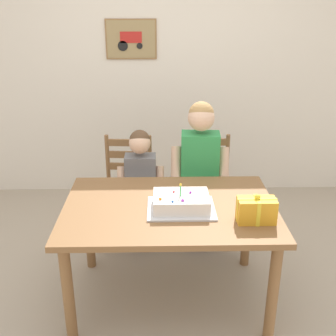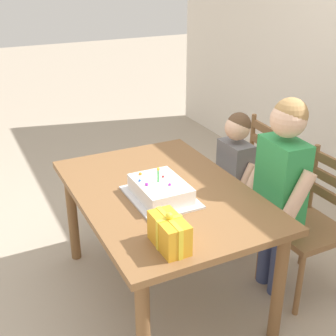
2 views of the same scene
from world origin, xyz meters
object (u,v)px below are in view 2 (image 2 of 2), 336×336
(birthday_cake, at_px, (160,190))
(chair_left, at_px, (247,181))
(gift_box_red_large, at_px, (169,233))
(chair_right, at_px, (312,225))
(dining_table, at_px, (163,205))
(child_younger, at_px, (234,171))
(child_older, at_px, (281,180))

(birthday_cake, bearing_deg, chair_left, 114.72)
(gift_box_red_large, bearing_deg, birthday_cake, 159.52)
(birthday_cake, height_order, chair_right, birthday_cake)
(dining_table, relative_size, chair_left, 1.54)
(gift_box_red_large, bearing_deg, chair_right, 99.05)
(chair_left, bearing_deg, child_younger, -58.36)
(child_older, xyz_separation_m, child_younger, (-0.48, 0.00, -0.14))
(child_older, bearing_deg, chair_left, 160.88)
(chair_left, bearing_deg, chair_right, 0.01)
(dining_table, distance_m, child_younger, 0.70)
(child_younger, bearing_deg, child_older, -0.06)
(birthday_cake, relative_size, chair_right, 0.48)
(chair_right, height_order, child_older, child_older)
(chair_right, relative_size, child_older, 0.71)
(birthday_cake, bearing_deg, child_younger, 112.49)
(child_older, bearing_deg, chair_right, 66.59)
(birthday_cake, relative_size, child_older, 0.34)
(gift_box_red_large, bearing_deg, dining_table, 157.51)
(chair_left, xyz_separation_m, child_younger, (0.13, -0.21, 0.18))
(dining_table, relative_size, chair_right, 1.54)
(chair_left, relative_size, chair_right, 1.00)
(chair_right, bearing_deg, child_younger, -159.73)
(chair_left, relative_size, child_younger, 0.86)
(dining_table, height_order, child_older, child_older)
(child_older, height_order, child_younger, child_older)
(dining_table, bearing_deg, chair_left, 111.87)
(birthday_cake, xyz_separation_m, child_older, (0.19, 0.71, -0.01))
(birthday_cake, xyz_separation_m, chair_left, (-0.43, 0.92, -0.33))
(dining_table, relative_size, child_younger, 1.32)
(gift_box_red_large, xyz_separation_m, chair_right, (-0.17, 1.09, -0.36))
(gift_box_red_large, distance_m, chair_right, 1.17)
(chair_right, bearing_deg, birthday_cake, -106.82)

